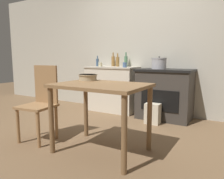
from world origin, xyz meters
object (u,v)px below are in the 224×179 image
bottle_far_left (113,61)px  bottle_mid_left (118,61)px  chair (41,101)px  stove (165,94)px  bottle_center_left (126,61)px  cup_center_right (100,64)px  mixing_bowl_large (88,77)px  flour_sack (153,114)px  stock_pot (159,63)px  work_table (101,95)px  bottle_left (97,62)px  cup_center (125,65)px

bottle_far_left → bottle_mid_left: bottle_far_left is taller
chair → stove: bearing=52.4°
stove → bottle_center_left: size_ratio=3.35×
cup_center_right → mixing_bowl_large: bearing=-61.8°
bottle_center_left → flour_sack: bearing=-36.4°
stove → flour_sack: (-0.07, -0.40, -0.27)m
stock_pot → cup_center_right: 1.20m
chair → bottle_mid_left: 1.97m
mixing_bowl_large → bottle_center_left: bearing=100.8°
bottle_far_left → chair: bearing=-87.9°
work_table → bottle_center_left: bottle_center_left is taller
stove → flour_sack: size_ratio=2.82×
bottle_far_left → mixing_bowl_large: bearing=-69.8°
stove → flour_sack: 0.49m
stock_pot → bottle_mid_left: (-0.90, 0.13, 0.02)m
stove → bottle_left: (-1.47, 0.08, 0.54)m
work_table → stock_pot: (0.08, 1.70, 0.31)m
flour_sack → bottle_left: 1.69m
bottle_center_left → chair: bearing=-96.6°
chair → bottle_center_left: bearing=77.2°
cup_center_right → bottle_center_left: bearing=26.2°
work_table → bottle_left: (-1.27, 1.79, 0.32)m
chair → cup_center_right: (-0.23, 1.74, 0.42)m
stock_pot → bottle_far_left: (-1.04, 0.20, 0.03)m
bottle_far_left → cup_center: (0.44, -0.33, -0.06)m
flour_sack → bottle_center_left: bottle_center_left is taller
stove → work_table: size_ratio=0.93×
bottle_left → cup_center_right: 0.20m
bottle_far_left → bottle_left: bearing=-159.9°
flour_sack → cup_center_right: 1.51m
work_table → bottle_left: bottle_left is taller
stock_pot → cup_center: stock_pot is taller
flour_sack → bottle_far_left: 1.50m
bottle_far_left → bottle_center_left: size_ratio=1.00×
bottle_mid_left → bottle_center_left: bearing=18.9°
bottle_center_left → cup_center_right: bottle_center_left is taller
cup_center → bottle_left: bearing=163.7°
bottle_left → cup_center_right: bearing=-38.8°
chair → flour_sack: (1.02, 1.38, -0.34)m
flour_sack → stock_pot: size_ratio=1.27×
stove → stock_pot: stock_pot is taller
bottle_far_left → cup_center_right: size_ratio=3.35×
mixing_bowl_large → cup_center: size_ratio=2.63×
mixing_bowl_large → bottle_far_left: bearing=110.2°
bottle_far_left → bottle_mid_left: (0.14, -0.07, -0.01)m
flour_sack → chair: bearing=-126.5°
bottle_mid_left → work_table: bearing=-66.0°
flour_sack → cup_center: 1.04m
flour_sack → bottle_mid_left: 1.36m
chair → cup_center_right: cup_center_right is taller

